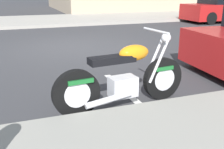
{
  "coord_description": "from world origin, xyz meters",
  "views": [
    {
      "loc": [
        -1.69,
        -7.91,
        1.71
      ],
      "look_at": [
        -0.42,
        -4.39,
        0.5
      ],
      "focal_mm": 42.52,
      "sensor_mm": 36.0,
      "label": 1
    }
  ],
  "objects": [
    {
      "name": "ground_plane",
      "position": [
        0.0,
        0.0,
        0.0
      ],
      "size": [
        260.0,
        260.0,
        0.0
      ],
      "primitive_type": "plane",
      "color": "#333335"
    },
    {
      "name": "sidewalk_far_curb",
      "position": [
        12.0,
        7.14,
        0.07
      ],
      "size": [
        120.0,
        5.0,
        0.14
      ],
      "primitive_type": "cube",
      "color": "gray",
      "rests_on": "ground"
    },
    {
      "name": "parking_stall_stripe",
      "position": [
        0.0,
        -4.04,
        0.0
      ],
      "size": [
        0.12,
        2.2,
        0.01
      ],
      "primitive_type": "cube",
      "color": "silver",
      "rests_on": "ground"
    },
    {
      "name": "parked_motorcycle",
      "position": [
        -0.25,
        -4.48,
        0.44
      ],
      "size": [
        2.14,
        0.62,
        1.14
      ],
      "rotation": [
        0.0,
        0.0,
        0.11
      ],
      "color": "black",
      "rests_on": "ground"
    },
    {
      "name": "car_opposite_curb",
      "position": [
        8.94,
        3.83,
        0.67
      ],
      "size": [
        4.37,
        1.84,
        1.41
      ],
      "rotation": [
        0.0,
        0.0,
        3.15
      ],
      "color": "#AD1919",
      "rests_on": "ground"
    }
  ]
}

